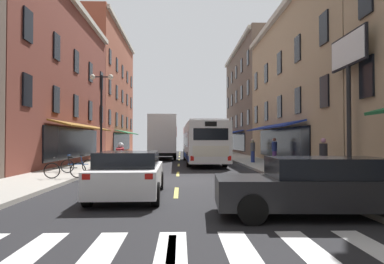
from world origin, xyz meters
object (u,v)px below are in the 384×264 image
object	(u,v)px
billboard_sign	(348,68)
pedestrian_far	(252,148)
pedestrian_near	(274,150)
street_lamp_twin	(101,116)
sedan_mid	(166,149)
pedestrian_rear	(253,150)
transit_bus	(202,142)
sedan_far	(320,186)
box_truck	(163,137)
sedan_near	(129,174)
bicycle_near	(65,170)
pedestrian_mid	(323,156)
bicycle_mid	(78,166)
motorcycle_rider	(121,164)

from	to	relation	value
billboard_sign	pedestrian_far	world-z (taller)	billboard_sign
pedestrian_near	street_lamp_twin	size ratio (longest dim) A/B	0.31
sedan_mid	pedestrian_rear	bearing A→B (deg)	-66.90
transit_bus	pedestrian_far	size ratio (longest dim) A/B	7.09
sedan_far	pedestrian_rear	xyz separation A→B (m)	(2.04, 17.46, 0.31)
box_truck	sedan_near	xyz separation A→B (m)	(0.09, -21.94, -1.32)
sedan_far	pedestrian_near	world-z (taller)	pedestrian_near
box_truck	sedan_mid	bearing A→B (deg)	90.21
transit_bus	street_lamp_twin	xyz separation A→B (m)	(-6.53, -4.95, 1.66)
bicycle_near	pedestrian_mid	distance (m)	11.41
sedan_mid	pedestrian_rear	size ratio (longest dim) A/B	2.57
box_truck	street_lamp_twin	size ratio (longest dim) A/B	1.47
sedan_mid	bicycle_mid	size ratio (longest dim) A/B	2.54
bicycle_mid	pedestrian_far	world-z (taller)	pedestrian_far
motorcycle_rider	pedestrian_far	world-z (taller)	pedestrian_far
sedan_mid	pedestrian_rear	xyz separation A→B (m)	(6.98, -16.37, 0.32)
sedan_far	pedestrian_near	size ratio (longest dim) A/B	2.70
transit_bus	box_truck	size ratio (longest dim) A/B	1.47
sedan_far	street_lamp_twin	bearing A→B (deg)	120.74
pedestrian_far	street_lamp_twin	xyz separation A→B (m)	(-11.27, -9.46, 2.24)
sedan_far	motorcycle_rider	size ratio (longest dim) A/B	2.31
pedestrian_far	bicycle_near	bearing A→B (deg)	-127.77
bicycle_near	sedan_far	bearing A→B (deg)	-40.99
transit_bus	sedan_mid	world-z (taller)	transit_bus
sedan_near	bicycle_near	bearing A→B (deg)	128.42
transit_bus	sedan_far	size ratio (longest dim) A/B	2.56
sedan_far	motorcycle_rider	xyz separation A→B (m)	(-5.83, 7.26, 0.01)
motorcycle_rider	pedestrian_rear	world-z (taller)	pedestrian_rear
motorcycle_rider	street_lamp_twin	bearing A→B (deg)	109.66
sedan_near	sedan_mid	bearing A→B (deg)	90.22
sedan_near	motorcycle_rider	xyz separation A→B (m)	(-1.01, 4.37, -0.01)
billboard_sign	pedestrian_mid	distance (m)	4.02
sedan_near	pedestrian_far	xyz separation A→B (m)	(7.98, 20.22, 0.31)
box_truck	sedan_mid	size ratio (longest dim) A/B	1.92
box_truck	pedestrian_far	distance (m)	8.31
bicycle_mid	motorcycle_rider	bearing A→B (deg)	-42.55
pedestrian_mid	street_lamp_twin	xyz separation A→B (m)	(-11.35, 6.00, 2.25)
sedan_near	box_truck	bearing A→B (deg)	90.23
box_truck	sedan_far	bearing A→B (deg)	-78.81
pedestrian_mid	pedestrian_rear	distance (m)	9.89
billboard_sign	sedan_far	world-z (taller)	billboard_sign
sedan_far	sedan_near	bearing A→B (deg)	149.08
bicycle_near	pedestrian_rear	size ratio (longest dim) A/B	1.00
bicycle_near	pedestrian_near	size ratio (longest dim) A/B	0.95
bicycle_near	pedestrian_mid	bearing A→B (deg)	2.84
bicycle_near	bicycle_mid	xyz separation A→B (m)	(-0.16, 2.45, 0.00)
sedan_near	motorcycle_rider	distance (m)	4.48
pedestrian_mid	sedan_mid	bearing A→B (deg)	109.97
sedan_far	pedestrian_mid	size ratio (longest dim) A/B	2.79
sedan_mid	sedan_far	size ratio (longest dim) A/B	0.91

